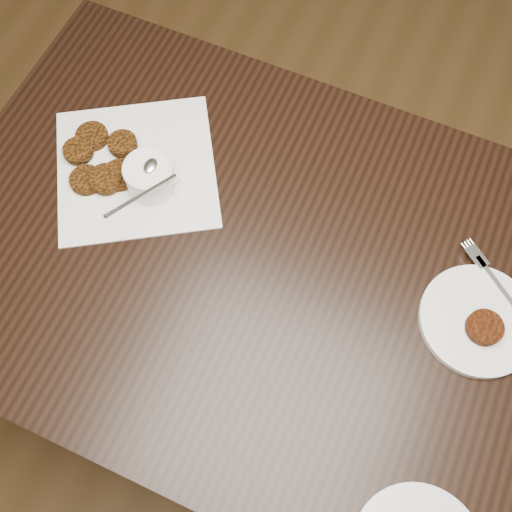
# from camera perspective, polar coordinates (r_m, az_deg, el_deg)

# --- Properties ---
(floor) EXTENTS (4.00, 4.00, 0.00)m
(floor) POSITION_cam_1_polar(r_m,az_deg,el_deg) (1.76, 0.37, -15.18)
(floor) COLOR #50351B
(floor) RESTS_ON ground
(table) EXTENTS (1.29, 0.83, 0.75)m
(table) POSITION_cam_1_polar(r_m,az_deg,el_deg) (1.42, 1.86, -7.04)
(table) COLOR black
(table) RESTS_ON floor
(napkin) EXTENTS (0.41, 0.41, 0.00)m
(napkin) POSITION_cam_1_polar(r_m,az_deg,el_deg) (1.18, -11.23, 8.10)
(napkin) COLOR white
(napkin) RESTS_ON table
(sauce_ramekin) EXTENTS (0.15, 0.15, 0.13)m
(sauce_ramekin) POSITION_cam_1_polar(r_m,az_deg,el_deg) (1.10, -10.25, 8.23)
(sauce_ramekin) COLOR white
(sauce_ramekin) RESTS_ON napkin
(patty_cluster) EXTENTS (0.27, 0.27, 0.02)m
(patty_cluster) POSITION_cam_1_polar(r_m,az_deg,el_deg) (1.18, -14.27, 8.38)
(patty_cluster) COLOR #63350D
(patty_cluster) RESTS_ON napkin
(plate_with_patty) EXTENTS (0.28, 0.28, 0.03)m
(plate_with_patty) POSITION_cam_1_polar(r_m,az_deg,el_deg) (1.09, 20.29, -5.59)
(plate_with_patty) COLOR silver
(plate_with_patty) RESTS_ON table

